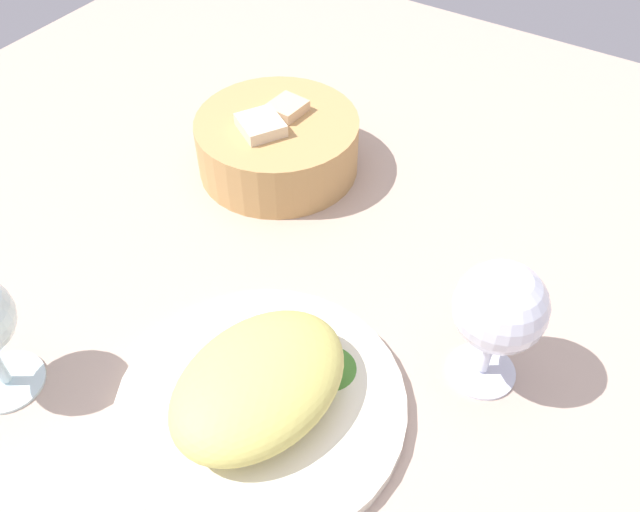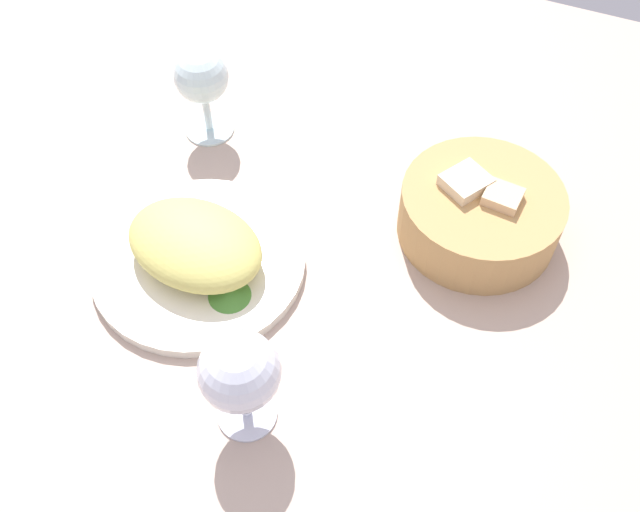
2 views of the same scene
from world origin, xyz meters
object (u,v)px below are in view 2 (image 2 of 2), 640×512
plate (199,261)px  wine_glass_far (202,80)px  bread_basket (479,212)px  wine_glass_near (240,374)px

plate → wine_glass_far: bearing=116.0°
bread_basket → wine_glass_far: bearing=175.8°
plate → wine_glass_far: (-10.10, 20.70, 7.83)cm
wine_glass_near → plate: bearing=133.2°
bread_basket → wine_glass_near: size_ratio=1.46×
bread_basket → plate: bearing=-147.7°
wine_glass_far → plate: bearing=-64.0°
wine_glass_far → wine_glass_near: bearing=-55.9°
plate → wine_glass_near: bearing=-46.8°
plate → wine_glass_far: 24.33cm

